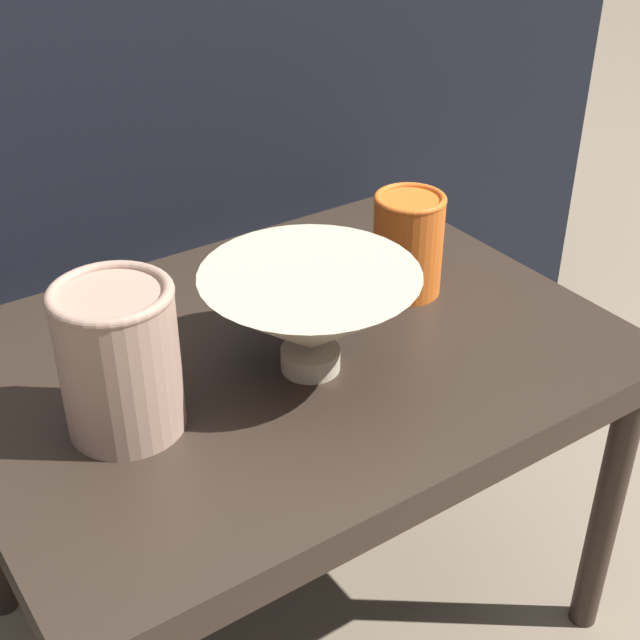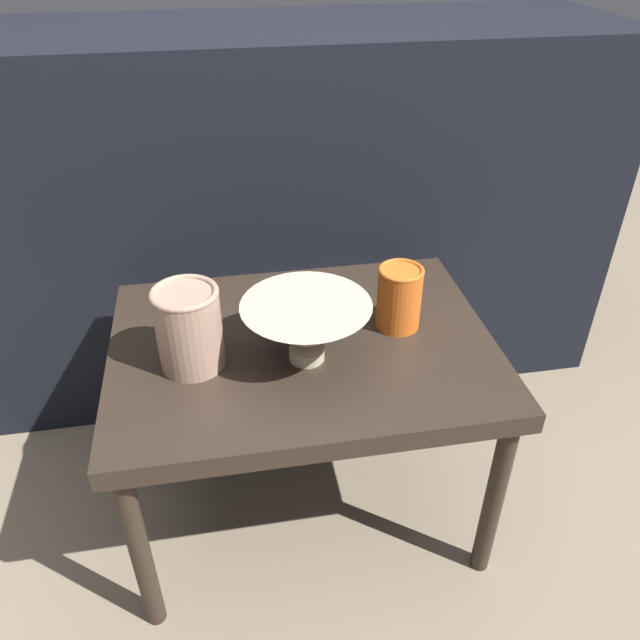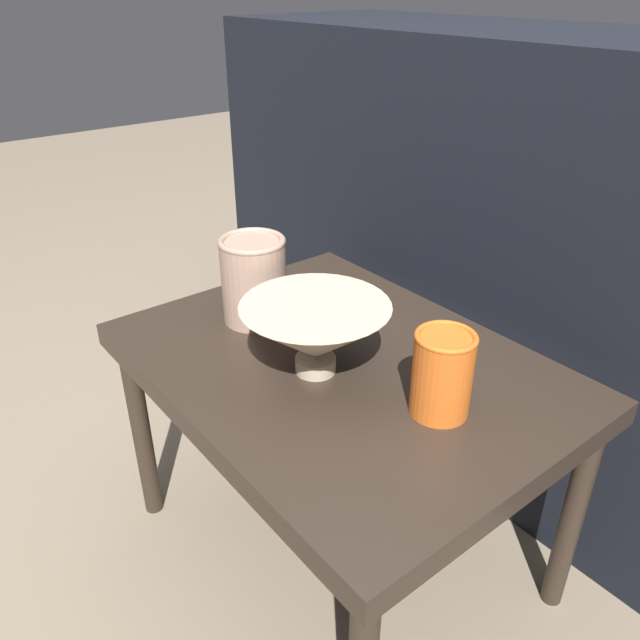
% 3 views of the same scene
% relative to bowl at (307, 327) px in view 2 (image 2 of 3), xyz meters
% --- Properties ---
extents(ground_plane, '(8.00, 8.00, 0.00)m').
position_rel_bowl_xyz_m(ground_plane, '(-0.00, 0.05, -0.51)').
color(ground_plane, '#7F705B').
extents(table, '(0.72, 0.54, 0.44)m').
position_rel_bowl_xyz_m(table, '(-0.00, 0.05, -0.11)').
color(table, '#2D231C').
rests_on(table, ground_plane).
extents(couch_backdrop, '(1.71, 0.50, 0.90)m').
position_rel_bowl_xyz_m(couch_backdrop, '(-0.00, 0.63, -0.06)').
color(couch_backdrop, black).
rests_on(couch_backdrop, ground_plane).
extents(bowl, '(0.23, 0.23, 0.12)m').
position_rel_bowl_xyz_m(bowl, '(0.00, 0.00, 0.00)').
color(bowl, '#C1B293').
rests_on(bowl, table).
extents(vase_textured_left, '(0.12, 0.12, 0.15)m').
position_rel_bowl_xyz_m(vase_textured_left, '(-0.20, 0.02, 0.01)').
color(vase_textured_left, tan).
rests_on(vase_textured_left, table).
extents(vase_colorful_right, '(0.09, 0.09, 0.13)m').
position_rel_bowl_xyz_m(vase_colorful_right, '(0.19, 0.07, -0.00)').
color(vase_colorful_right, orange).
rests_on(vase_colorful_right, table).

